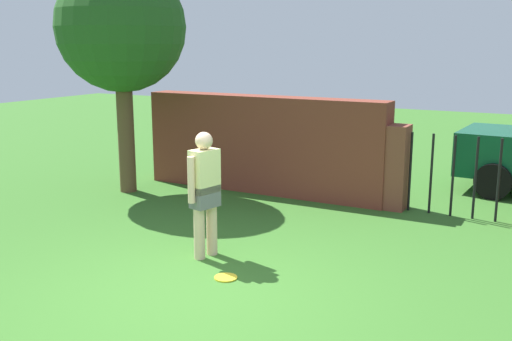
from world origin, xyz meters
name	(u,v)px	position (x,y,z in m)	size (l,w,h in m)	color
ground_plane	(192,297)	(0.00, 0.00, 0.00)	(40.00, 40.00, 0.00)	#336623
brick_wall	(263,144)	(-1.50, 4.52, 0.88)	(4.67, 0.50, 1.77)	brown
tree	(121,29)	(-3.71, 3.35, 2.95)	(2.29, 2.29, 4.12)	brown
person	(205,189)	(-0.55, 1.12, 0.90)	(0.30, 0.53, 1.62)	beige
fence_gate	(464,174)	(2.05, 4.52, 0.70)	(2.66, 0.44, 1.40)	brown
frisbee_yellow	(226,278)	(0.05, 0.62, 0.01)	(0.27, 0.27, 0.02)	yellow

